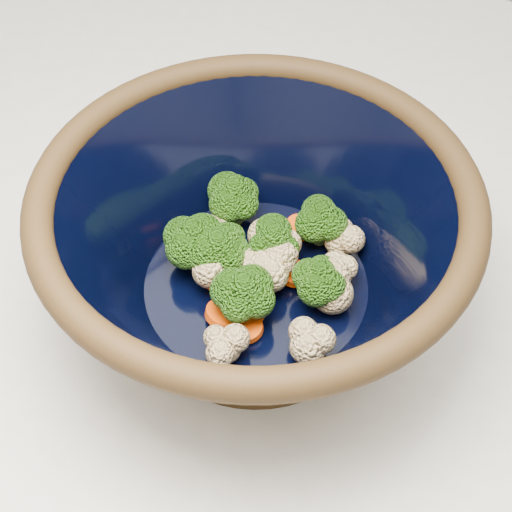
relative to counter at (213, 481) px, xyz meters
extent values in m
cube|color=silver|center=(0.00, 0.00, 0.00)|extent=(1.20, 1.20, 0.90)
cylinder|color=black|center=(0.07, 0.01, 0.46)|extent=(0.20, 0.20, 0.01)
torus|color=black|center=(0.07, 0.01, 0.59)|extent=(0.33, 0.33, 0.02)
cylinder|color=black|center=(0.07, 0.01, 0.48)|extent=(0.19, 0.19, 0.00)
cylinder|color=#608442|center=(0.03, 0.01, 0.49)|extent=(0.01, 0.01, 0.02)
ellipsoid|color=#377516|center=(0.03, 0.01, 0.51)|extent=(0.04, 0.04, 0.03)
cylinder|color=#608442|center=(0.01, 0.00, 0.49)|extent=(0.01, 0.01, 0.02)
ellipsoid|color=#377516|center=(0.01, 0.00, 0.52)|extent=(0.05, 0.05, 0.04)
cylinder|color=#608442|center=(0.09, 0.07, 0.49)|extent=(0.01, 0.01, 0.02)
ellipsoid|color=#377516|center=(0.09, 0.07, 0.52)|extent=(0.04, 0.04, 0.03)
cylinder|color=#608442|center=(0.08, -0.03, 0.49)|extent=(0.01, 0.01, 0.02)
ellipsoid|color=#377516|center=(0.08, -0.03, 0.52)|extent=(0.04, 0.04, 0.04)
cylinder|color=#608442|center=(0.07, 0.03, 0.49)|extent=(0.01, 0.01, 0.02)
ellipsoid|color=#377516|center=(0.07, 0.03, 0.52)|extent=(0.04, 0.04, 0.04)
cylinder|color=#608442|center=(0.04, 0.00, 0.49)|extent=(0.01, 0.01, 0.02)
ellipsoid|color=#377516|center=(0.04, 0.00, 0.52)|extent=(0.04, 0.04, 0.04)
cylinder|color=#608442|center=(0.12, 0.02, 0.49)|extent=(0.01, 0.01, 0.02)
ellipsoid|color=#377516|center=(0.12, 0.02, 0.51)|extent=(0.04, 0.04, 0.03)
cylinder|color=#608442|center=(0.01, 0.06, 0.49)|extent=(0.01, 0.01, 0.02)
ellipsoid|color=#377516|center=(0.01, 0.06, 0.52)|extent=(0.04, 0.04, 0.04)
sphere|color=beige|center=(0.04, -0.01, 0.50)|extent=(0.03, 0.03, 0.03)
sphere|color=beige|center=(0.07, 0.03, 0.50)|extent=(0.03, 0.03, 0.03)
sphere|color=beige|center=(0.07, 0.00, 0.50)|extent=(0.03, 0.03, 0.03)
sphere|color=beige|center=(0.08, -0.07, 0.50)|extent=(0.03, 0.03, 0.03)
sphere|color=beige|center=(0.12, 0.05, 0.50)|extent=(0.03, 0.03, 0.03)
sphere|color=beige|center=(0.07, 0.02, 0.50)|extent=(0.03, 0.03, 0.03)
sphere|color=beige|center=(0.13, 0.02, 0.50)|extent=(0.03, 0.03, 0.03)
sphere|color=beige|center=(0.02, 0.01, 0.50)|extent=(0.03, 0.03, 0.03)
sphere|color=beige|center=(0.14, -0.04, 0.50)|extent=(0.03, 0.03, 0.03)
sphere|color=beige|center=(0.11, 0.07, 0.50)|extent=(0.03, 0.03, 0.03)
sphere|color=beige|center=(0.07, 0.01, 0.50)|extent=(0.03, 0.03, 0.03)
cylinder|color=#E34109|center=(0.08, -0.04, 0.49)|extent=(0.03, 0.03, 0.01)
cylinder|color=#E34109|center=(0.07, -0.01, 0.49)|extent=(0.03, 0.03, 0.01)
cylinder|color=#E34109|center=(0.06, -0.04, 0.49)|extent=(0.03, 0.03, 0.01)
cylinder|color=#E34109|center=(0.08, -0.03, 0.49)|extent=(0.03, 0.03, 0.01)
cylinder|color=#E34109|center=(0.09, 0.03, 0.49)|extent=(0.03, 0.03, 0.01)
cylinder|color=#E34109|center=(0.07, 0.08, 0.49)|extent=(0.03, 0.03, 0.01)
cylinder|color=#E34109|center=(0.04, -0.01, 0.49)|extent=(0.03, 0.03, 0.01)
cylinder|color=#E34109|center=(0.03, 0.01, 0.49)|extent=(0.03, 0.03, 0.01)
camera|label=1|loc=(0.25, -0.31, 0.95)|focal=50.00mm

